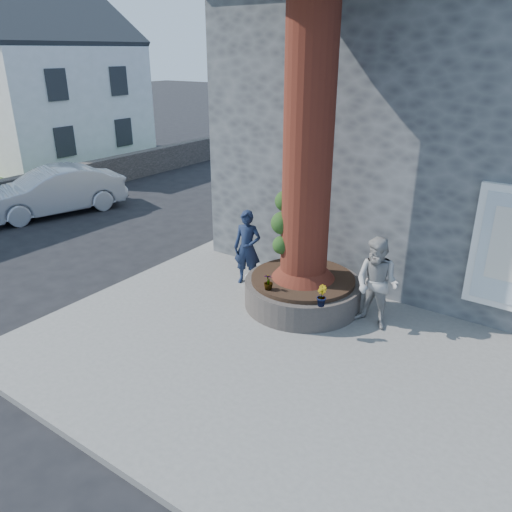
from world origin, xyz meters
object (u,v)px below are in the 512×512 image
Objects in this scene: man at (247,248)px; woman at (377,284)px; car_silver at (53,191)px; planter at (302,291)px.

woman is (2.99, -0.16, 0.04)m from man.
planter is at bearing 10.16° from car_silver.
woman is at bearing 11.09° from car_silver.
car_silver is (-9.70, 1.00, 0.31)m from planter.
man is 0.96× the size of woman.
woman reaches higher than car_silver.
woman is (1.50, 0.03, 0.56)m from planter.
man reaches higher than planter.
woman reaches higher than planter.
woman reaches higher than man.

